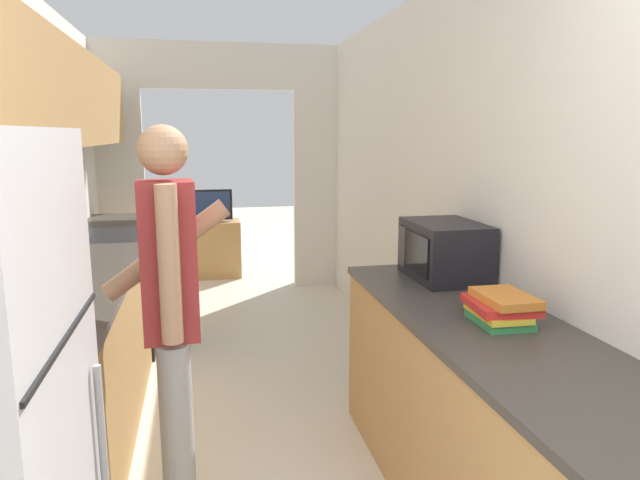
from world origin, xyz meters
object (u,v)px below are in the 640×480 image
(television, at_px, (203,206))
(microwave, at_px, (444,250))
(person, at_px, (171,322))
(range_oven, at_px, (113,291))
(tv_cabinet, at_px, (205,249))
(book_stack, at_px, (501,308))

(television, bearing_deg, microwave, -72.51)
(person, height_order, television, person)
(range_oven, bearing_deg, tv_cabinet, 71.73)
(microwave, xyz_separation_m, tv_cabinet, (-1.20, 3.85, -0.71))
(person, distance_m, television, 4.26)
(range_oven, height_order, television, range_oven)
(television, bearing_deg, tv_cabinet, 90.00)
(range_oven, relative_size, television, 1.59)
(range_oven, relative_size, person, 0.62)
(microwave, bearing_deg, book_stack, -95.91)
(range_oven, bearing_deg, person, -75.83)
(range_oven, xyz_separation_m, person, (0.55, -2.17, 0.44))
(person, xyz_separation_m, book_stack, (1.28, -0.26, 0.06))
(range_oven, xyz_separation_m, book_stack, (1.83, -2.43, 0.50))
(book_stack, distance_m, television, 4.66)
(range_oven, height_order, microwave, microwave)
(range_oven, height_order, tv_cabinet, range_oven)
(book_stack, height_order, television, book_stack)
(range_oven, relative_size, microwave, 2.11)
(person, relative_size, microwave, 3.42)
(range_oven, height_order, person, person)
(book_stack, height_order, tv_cabinet, book_stack)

